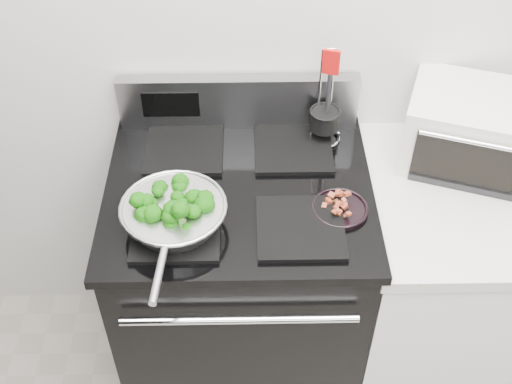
{
  "coord_description": "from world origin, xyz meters",
  "views": [
    {
      "loc": [
        -0.27,
        0.04,
        2.25
      ],
      "look_at": [
        -0.25,
        1.36,
        0.98
      ],
      "focal_mm": 45.0,
      "sensor_mm": 36.0,
      "label": 1
    }
  ],
  "objects_px": {
    "skillet": "(174,213)",
    "utensil_holder": "(324,124)",
    "gas_range": "(241,284)",
    "toaster_oven": "(474,130)",
    "bacon_plate": "(340,206)"
  },
  "relations": [
    {
      "from": "skillet",
      "to": "utensil_holder",
      "type": "bearing_deg",
      "value": 44.49
    },
    {
      "from": "gas_range",
      "to": "utensil_holder",
      "type": "height_order",
      "value": "utensil_holder"
    },
    {
      "from": "utensil_holder",
      "to": "toaster_oven",
      "type": "distance_m",
      "value": 0.45
    },
    {
      "from": "skillet",
      "to": "utensil_holder",
      "type": "distance_m",
      "value": 0.58
    },
    {
      "from": "bacon_plate",
      "to": "utensil_holder",
      "type": "xyz_separation_m",
      "value": [
        -0.02,
        0.32,
        0.04
      ]
    },
    {
      "from": "gas_range",
      "to": "toaster_oven",
      "type": "height_order",
      "value": "toaster_oven"
    },
    {
      "from": "utensil_holder",
      "to": "toaster_oven",
      "type": "height_order",
      "value": "utensil_holder"
    },
    {
      "from": "utensil_holder",
      "to": "toaster_oven",
      "type": "bearing_deg",
      "value": 7.3
    },
    {
      "from": "toaster_oven",
      "to": "gas_range",
      "type": "bearing_deg",
      "value": -149.03
    },
    {
      "from": "gas_range",
      "to": "skillet",
      "type": "height_order",
      "value": "gas_range"
    },
    {
      "from": "gas_range",
      "to": "toaster_oven",
      "type": "xyz_separation_m",
      "value": [
        0.72,
        0.15,
        0.55
      ]
    },
    {
      "from": "gas_range",
      "to": "skillet",
      "type": "relative_size",
      "value": 2.43
    },
    {
      "from": "skillet",
      "to": "utensil_holder",
      "type": "relative_size",
      "value": 1.39
    },
    {
      "from": "utensil_holder",
      "to": "gas_range",
      "type": "bearing_deg",
      "value": -124.73
    },
    {
      "from": "skillet",
      "to": "toaster_oven",
      "type": "height_order",
      "value": "toaster_oven"
    }
  ]
}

